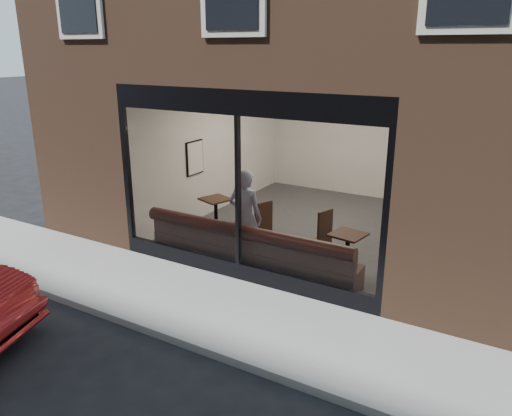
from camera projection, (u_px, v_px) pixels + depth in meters
The scene contains 21 objects.
ground at pixel (161, 335), 6.93m from camera, with size 120.00×120.00×0.00m, color black.
sidewalk_near at pixel (203, 304), 7.75m from camera, with size 40.00×2.00×0.01m, color gray.
kerb_near at pixel (158, 333), 6.87m from camera, with size 40.00×0.10×0.12m, color gray.
host_building_pier_left at pixel (239, 125), 14.81m from camera, with size 2.50×12.00×3.20m, color brown.
host_building_backfill at pixel (392, 122), 15.47m from camera, with size 5.00×6.00×3.20m, color brown.
cafe_floor at pixel (310, 227), 11.03m from camera, with size 6.00×6.00×0.00m, color #2D2D30.
cafe_ceiling at pixel (315, 80), 10.06m from camera, with size 6.00×6.00×0.00m, color white.
cafe_wall_back at pixel (360, 136), 13.00m from camera, with size 5.00×5.00×0.00m, color silver.
cafe_wall_left at pixel (216, 146), 11.74m from camera, with size 6.00×6.00×0.00m, color silver.
cafe_wall_right at pixel (434, 171), 9.35m from camera, with size 6.00×6.00×0.00m, color silver.
storefront_kick at pixel (239, 271), 8.57m from camera, with size 5.00×0.10×0.30m, color black.
storefront_header at pixel (237, 102), 7.69m from camera, with size 5.00×0.10×0.40m, color black.
storefront_mullion at pixel (238, 193), 8.14m from camera, with size 0.06×0.10×2.50m, color black.
storefront_glass at pixel (237, 193), 8.11m from camera, with size 4.80×4.80×0.00m, color white.
banquette at pixel (251, 259), 8.87m from camera, with size 4.00×0.55×0.45m, color #3A1515.
person at pixel (245, 217), 8.97m from camera, with size 0.65×0.43×1.78m, color #A8B7E2.
cafe_table_left at pixel (216, 199), 10.57m from camera, with size 0.55×0.55×0.04m, color black.
cafe_table_right at pixel (348, 235), 8.57m from camera, with size 0.55×0.55×0.04m, color black.
cafe_chair_left at pixel (257, 234), 10.02m from camera, with size 0.43×0.43×0.04m, color black.
cafe_chair_right at pixel (317, 243), 9.52m from camera, with size 0.39×0.39×0.04m, color black.
wall_poster at pixel (195, 158), 11.06m from camera, with size 0.02×0.52×0.70m, color white.
Camera 1 is at (4.21, -4.55, 3.81)m, focal length 35.00 mm.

